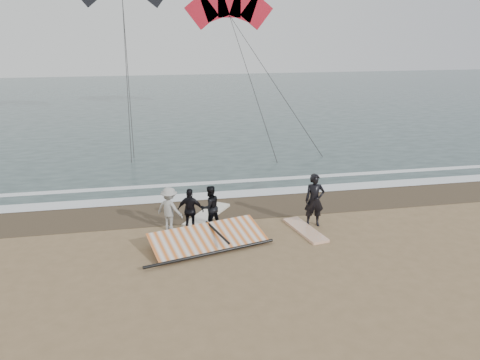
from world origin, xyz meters
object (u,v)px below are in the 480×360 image
object	(u,v)px
board_cream	(207,215)
sail_rig	(206,238)
man_main	(314,200)
board_white	(305,230)

from	to	relation	value
board_cream	sail_rig	distance (m)	2.38
board_cream	sail_rig	size ratio (longest dim) A/B	0.61
man_main	sail_rig	size ratio (longest dim) A/B	0.46
board_white	sail_rig	distance (m)	3.55
sail_rig	board_white	bearing A→B (deg)	5.55
board_cream	sail_rig	xyz separation A→B (m)	(-0.34, -2.35, 0.14)
board_white	sail_rig	xyz separation A→B (m)	(-3.53, -0.34, 0.15)
man_main	board_cream	xyz separation A→B (m)	(-3.65, 1.56, -0.91)
sail_rig	man_main	bearing A→B (deg)	11.18
board_white	sail_rig	world-z (taller)	sail_rig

